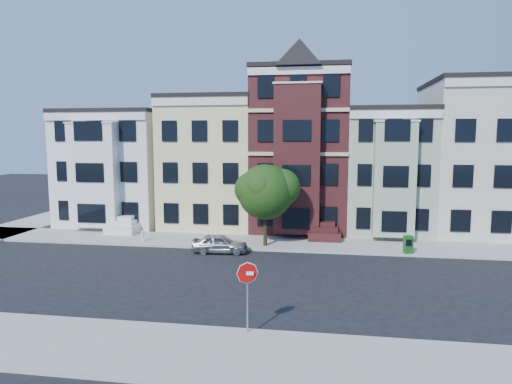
% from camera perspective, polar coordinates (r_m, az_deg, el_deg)
% --- Properties ---
extents(ground, '(120.00, 120.00, 0.00)m').
position_cam_1_polar(ground, '(23.03, 3.42, -11.21)').
color(ground, black).
extents(far_sidewalk, '(60.00, 4.00, 0.15)m').
position_cam_1_polar(far_sidewalk, '(30.70, 4.85, -6.48)').
color(far_sidewalk, '#9E9B93').
rests_on(far_sidewalk, ground).
extents(near_sidewalk, '(60.00, 4.00, 0.15)m').
position_cam_1_polar(near_sidewalk, '(15.64, 0.47, -19.98)').
color(near_sidewalk, '#9E9B93').
rests_on(near_sidewalk, ground).
extents(house_white, '(8.00, 9.00, 9.00)m').
position_cam_1_polar(house_white, '(40.19, -16.27, 2.80)').
color(house_white, white).
rests_on(house_white, ground).
extents(house_yellow, '(7.00, 9.00, 10.00)m').
position_cam_1_polar(house_yellow, '(37.47, -5.13, 3.54)').
color(house_yellow, beige).
rests_on(house_yellow, ground).
extents(house_brown, '(7.00, 9.00, 12.00)m').
position_cam_1_polar(house_brown, '(36.38, 5.66, 5.01)').
color(house_brown, '#381415').
rests_on(house_brown, ground).
extents(house_green, '(6.00, 9.00, 9.00)m').
position_cam_1_polar(house_green, '(36.68, 15.83, 2.46)').
color(house_green, '#9EAF91').
rests_on(house_green, ground).
extents(house_cream, '(8.00, 9.00, 11.00)m').
position_cam_1_polar(house_cream, '(38.12, 26.40, 3.67)').
color(house_cream, beige).
rests_on(house_cream, ground).
extents(street_tree, '(6.38, 6.38, 6.53)m').
position_cam_1_polar(street_tree, '(29.24, 1.18, -0.47)').
color(street_tree, '#275114').
rests_on(street_tree, far_sidewalk).
extents(parked_car, '(3.54, 1.64, 1.18)m').
position_cam_1_polar(parked_car, '(28.53, -4.54, -6.45)').
color(parked_car, '#AEB2B7').
rests_on(parked_car, ground).
extents(newspaper_box, '(0.56, 0.52, 1.09)m').
position_cam_1_polar(newspaper_box, '(29.26, 18.49, -6.24)').
color(newspaper_box, '#1A601E').
rests_on(newspaper_box, far_sidewalk).
extents(fire_hydrant, '(0.22, 0.22, 0.60)m').
position_cam_1_polar(fire_hydrant, '(31.91, -13.96, -5.46)').
color(fire_hydrant, silver).
rests_on(fire_hydrant, far_sidewalk).
extents(stop_sign, '(0.81, 0.16, 2.92)m').
position_cam_1_polar(stop_sign, '(16.68, -1.08, -12.48)').
color(stop_sign, '#B50B09').
rests_on(stop_sign, near_sidewalk).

